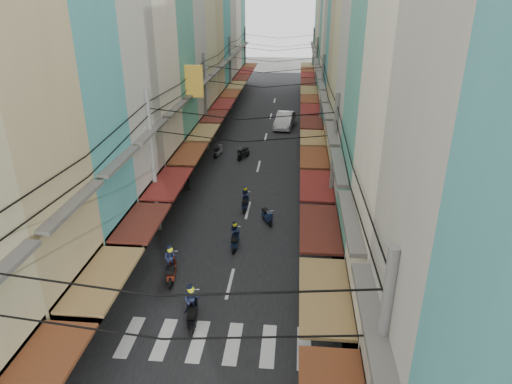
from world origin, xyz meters
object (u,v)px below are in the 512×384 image
Objects in this scene: white_car at (284,127)px; bicycle at (346,288)px; market_umbrella at (386,316)px; traffic_sign at (337,282)px.

white_car is 3.88× the size of bicycle.
market_umbrella is (0.82, -4.71, 2.22)m from bicycle.
bicycle is at bearing 72.55° from traffic_sign.
white_car is 2.09× the size of traffic_sign.
white_car reaches higher than bicycle.
white_car is 2.16× the size of market_umbrella.
white_car is at bearing 98.21° from market_umbrella.
traffic_sign is at bearing -77.41° from white_car.
white_car is 32.56m from market_umbrella.
market_umbrella is 2.89m from traffic_sign.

